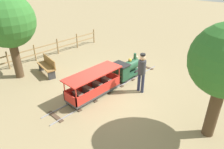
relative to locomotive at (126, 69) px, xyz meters
The scene contains 8 objects.
ground_plane 1.27m from the locomotive, 90.00° to the right, with size 60.00×60.00×0.00m, color #8C7A56.
track 1.13m from the locomotive, 90.00° to the right, with size 0.76×6.05×0.04m.
locomotive is the anchor object (origin of this frame).
passenger_car 1.93m from the locomotive, 90.00° to the right, with size 0.82×2.35×0.97m.
conductor_person 1.29m from the locomotive, 21.48° to the right, with size 0.30×0.30×1.62m.
park_bench 3.65m from the locomotive, 143.86° to the right, with size 1.35×0.60×0.82m.
oak_tree_near 5.27m from the locomotive, 139.26° to the right, with size 2.24×2.24×3.68m.
fence_section 4.96m from the locomotive, 168.05° to the right, with size 0.08×7.13×0.90m.
Camera 1 is at (5.03, -5.11, 4.35)m, focal length 32.44 mm.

